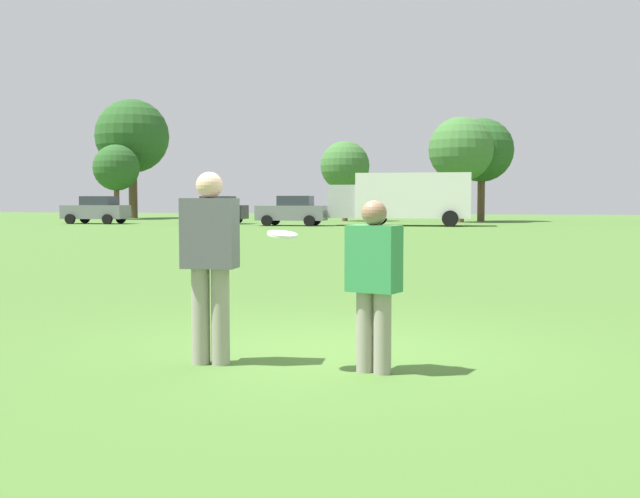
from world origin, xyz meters
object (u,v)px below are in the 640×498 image
at_px(frisbee, 282,234).
at_px(parked_car_near_left, 96,210).
at_px(player_defender, 374,277).
at_px(player_thrower, 210,256).
at_px(box_truck, 403,197).
at_px(traffic_cone, 373,290).
at_px(parked_car_mid_left, 215,210).
at_px(parked_car_center, 292,211).

distance_m(frisbee, parked_car_near_left, 45.84).
bearing_deg(frisbee, player_defender, 12.16).
bearing_deg(player_thrower, frisbee, -9.75).
bearing_deg(box_truck, player_thrower, -84.00).
xyz_separation_m(frisbee, traffic_cone, (-0.03, 4.45, -1.00)).
relative_size(traffic_cone, parked_car_mid_left, 0.11).
height_order(traffic_cone, parked_car_near_left, parked_car_near_left).
distance_m(traffic_cone, parked_car_mid_left, 39.79).
bearing_deg(player_defender, parked_car_mid_left, 114.52).
bearing_deg(box_truck, parked_car_center, -167.04).
bearing_deg(parked_car_center, box_truck, 12.96).
bearing_deg(traffic_cone, player_defender, -79.14).
distance_m(parked_car_near_left, box_truck, 20.30).
bearing_deg(frisbee, traffic_cone, 90.34).
relative_size(player_defender, box_truck, 0.18).
relative_size(traffic_cone, parked_car_near_left, 0.11).
height_order(player_thrower, parked_car_mid_left, parked_car_mid_left).
xyz_separation_m(player_thrower, player_defender, (1.54, 0.04, -0.15)).
distance_m(player_defender, traffic_cone, 4.40).
relative_size(player_thrower, parked_car_near_left, 0.42).
height_order(parked_car_center, box_truck, box_truck).
height_order(player_defender, frisbee, player_defender).
xyz_separation_m(parked_car_mid_left, box_truck, (12.59, -0.76, 0.83)).
bearing_deg(traffic_cone, box_truck, 97.90).
bearing_deg(frisbee, parked_car_mid_left, 113.49).
relative_size(parked_car_near_left, box_truck, 0.50).
bearing_deg(parked_car_near_left, traffic_cone, -53.46).
xyz_separation_m(player_thrower, box_truck, (-4.13, 39.32, 0.74)).
relative_size(frisbee, box_truck, 0.03).
bearing_deg(traffic_cone, parked_car_near_left, 126.54).
bearing_deg(player_defender, parked_car_near_left, 124.19).
bearing_deg(parked_car_mid_left, traffic_cone, -63.99).
relative_size(player_thrower, player_defender, 1.17).
relative_size(parked_car_center, box_truck, 0.50).
distance_m(player_defender, box_truck, 39.69).
relative_size(player_thrower, frisbee, 6.55).
xyz_separation_m(player_thrower, parked_car_near_left, (-24.39, 38.21, -0.09)).
xyz_separation_m(player_defender, traffic_cone, (-0.82, 4.28, -0.63)).
bearing_deg(frisbee, player_thrower, 170.25).
height_order(player_thrower, player_defender, player_thrower).
relative_size(player_defender, traffic_cone, 3.20).
relative_size(player_defender, parked_car_near_left, 0.36).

